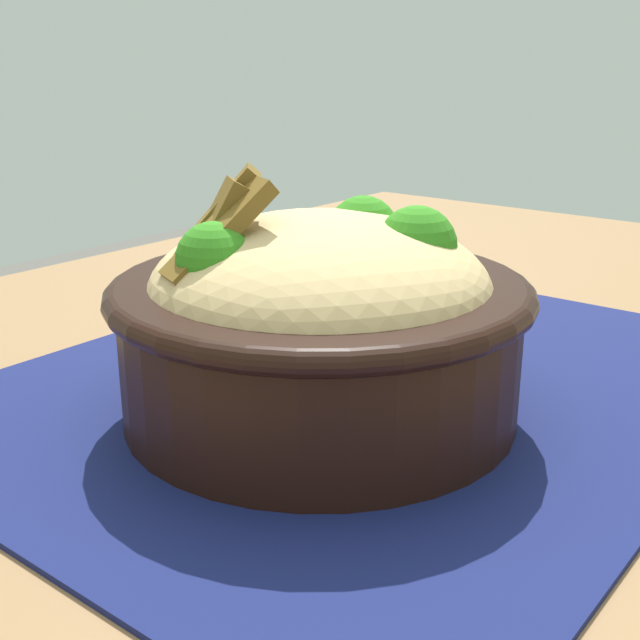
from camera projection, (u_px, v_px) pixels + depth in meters
name	position (u px, v px, depth m)	size (l,w,h in m)	color
table	(385.00, 507.00, 0.46)	(1.17, 0.80, 0.70)	olive
placemat	(367.00, 381.00, 0.47)	(0.44, 0.35, 0.00)	#11194C
bowl	(320.00, 317.00, 0.41)	(0.23, 0.23, 0.13)	black
fork	(415.00, 334.00, 0.53)	(0.02, 0.12, 0.00)	#B9B9B9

